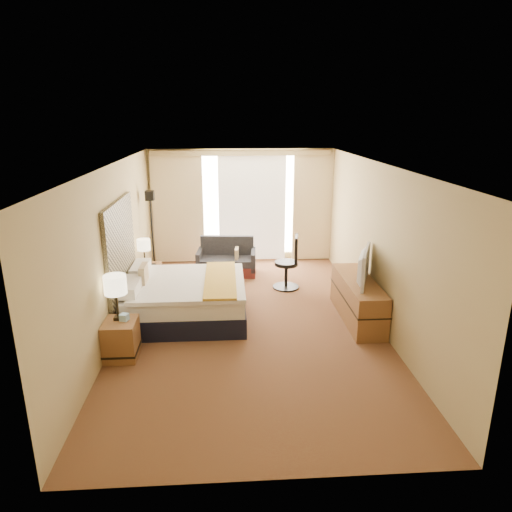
{
  "coord_description": "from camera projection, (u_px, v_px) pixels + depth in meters",
  "views": [
    {
      "loc": [
        -0.34,
        -6.99,
        3.3
      ],
      "look_at": [
        0.14,
        0.4,
        1.02
      ],
      "focal_mm": 32.0,
      "sensor_mm": 36.0,
      "label": 1
    }
  ],
  "objects": [
    {
      "name": "media_dresser",
      "position": [
        358.0,
        299.0,
        7.67
      ],
      "size": [
        0.5,
        1.8,
        0.7
      ],
      "primitive_type": "cube",
      "color": "brown",
      "rests_on": "floor"
    },
    {
      "name": "lamp_left",
      "position": [
        115.0,
        286.0,
        6.29
      ],
      "size": [
        0.31,
        0.31,
        0.66
      ],
      "color": "black",
      "rests_on": "nightstand_left"
    },
    {
      "name": "wall_back",
      "position": [
        241.0,
        206.0,
        10.61
      ],
      "size": [
        4.2,
        0.02,
        2.6
      ],
      "primitive_type": "cube",
      "color": "tan",
      "rests_on": "ground"
    },
    {
      "name": "wall_left",
      "position": [
        115.0,
        249.0,
        7.14
      ],
      "size": [
        0.02,
        7.0,
        2.6
      ],
      "primitive_type": "cube",
      "color": "tan",
      "rests_on": "ground"
    },
    {
      "name": "window",
      "position": [
        252.0,
        205.0,
        10.59
      ],
      "size": [
        2.3,
        0.02,
        2.3
      ],
      "primitive_type": "cube",
      "color": "white",
      "rests_on": "wall_back"
    },
    {
      "name": "wall_right",
      "position": [
        378.0,
        245.0,
        7.4
      ],
      "size": [
        0.02,
        7.0,
        2.6
      ],
      "primitive_type": "cube",
      "color": "tan",
      "rests_on": "ground"
    },
    {
      "name": "tissue_box",
      "position": [
        124.0,
        317.0,
        6.4
      ],
      "size": [
        0.13,
        0.13,
        0.1
      ],
      "primitive_type": "cube",
      "rotation": [
        0.0,
        0.0,
        -0.32
      ],
      "color": "#90BFDF",
      "rests_on": "nightstand_left"
    },
    {
      "name": "headboard",
      "position": [
        121.0,
        247.0,
        7.34
      ],
      "size": [
        0.06,
        1.85,
        1.5
      ],
      "primitive_type": "cube",
      "color": "black",
      "rests_on": "wall_left"
    },
    {
      "name": "floor",
      "position": [
        249.0,
        321.0,
        7.66
      ],
      "size": [
        4.2,
        7.0,
        0.02
      ],
      "primitive_type": "cube",
      "color": "#562218",
      "rests_on": "ground"
    },
    {
      "name": "desk_chair",
      "position": [
        289.0,
        265.0,
        9.01
      ],
      "size": [
        0.52,
        0.52,
        1.08
      ],
      "rotation": [
        0.0,
        0.0,
        -0.18
      ],
      "color": "black",
      "rests_on": "floor"
    },
    {
      "name": "loveseat",
      "position": [
        227.0,
        262.0,
        9.93
      ],
      "size": [
        1.31,
        0.77,
        0.79
      ],
      "rotation": [
        0.0,
        0.0,
        -0.08
      ],
      "color": "#5C1E1A",
      "rests_on": "floor"
    },
    {
      "name": "television",
      "position": [
        359.0,
        266.0,
        7.37
      ],
      "size": [
        0.48,
        0.97,
        0.57
      ],
      "primitive_type": "imported",
      "rotation": [
        0.0,
        0.0,
        1.2
      ],
      "color": "black",
      "rests_on": "media_dresser"
    },
    {
      "name": "telephone",
      "position": [
        151.0,
        266.0,
        8.62
      ],
      "size": [
        0.18,
        0.15,
        0.07
      ],
      "primitive_type": "cube",
      "rotation": [
        0.0,
        0.0,
        0.04
      ],
      "color": "black",
      "rests_on": "nightstand_right"
    },
    {
      "name": "ceiling",
      "position": [
        248.0,
        164.0,
        6.89
      ],
      "size": [
        4.2,
        7.0,
        0.02
      ],
      "primitive_type": "cube",
      "color": "white",
      "rests_on": "wall_back"
    },
    {
      "name": "wall_front",
      "position": [
        269.0,
        358.0,
        3.94
      ],
      "size": [
        4.2,
        0.02,
        2.6
      ],
      "primitive_type": "cube",
      "color": "tan",
      "rests_on": "ground"
    },
    {
      "name": "curtains",
      "position": [
        241.0,
        202.0,
        10.47
      ],
      "size": [
        4.12,
        0.19,
        2.56
      ],
      "color": "beige",
      "rests_on": "floor"
    },
    {
      "name": "lamp_right",
      "position": [
        144.0,
        245.0,
        8.64
      ],
      "size": [
        0.25,
        0.25,
        0.52
      ],
      "color": "black",
      "rests_on": "nightstand_right"
    },
    {
      "name": "floor_lamp",
      "position": [
        151.0,
        217.0,
        9.34
      ],
      "size": [
        0.23,
        0.23,
        1.86
      ],
      "color": "black",
      "rests_on": "floor"
    },
    {
      "name": "nightstand_left",
      "position": [
        121.0,
        339.0,
        6.46
      ],
      "size": [
        0.45,
        0.52,
        0.55
      ],
      "primitive_type": "cube",
      "color": "brown",
      "rests_on": "floor"
    },
    {
      "name": "nightstand_right",
      "position": [
        149.0,
        279.0,
        8.84
      ],
      "size": [
        0.45,
        0.52,
        0.55
      ],
      "primitive_type": "cube",
      "color": "brown",
      "rests_on": "floor"
    },
    {
      "name": "bed",
      "position": [
        186.0,
        298.0,
        7.71
      ],
      "size": [
        1.97,
        1.8,
        0.95
      ],
      "color": "black",
      "rests_on": "floor"
    }
  ]
}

